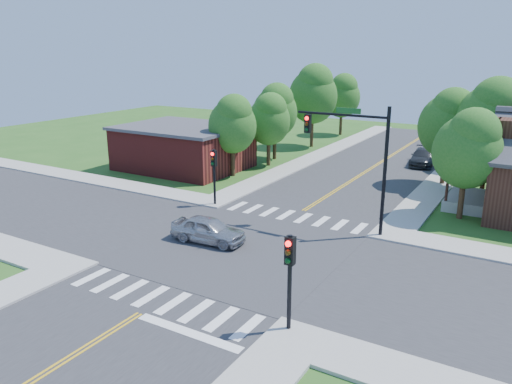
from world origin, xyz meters
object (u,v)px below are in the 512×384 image
Objects in this scene: signal_pole_se at (290,265)px; car_silver at (208,230)px; signal_mast_ne at (356,148)px; car_dgrey at (423,157)px; signal_pole_nw at (214,167)px.

car_silver is at bearing 143.74° from signal_pole_se.
signal_mast_ne reaches higher than car_silver.
car_silver is (-6.03, -5.55, -4.15)m from signal_mast_ne.
car_dgrey is at bearing 91.22° from signal_mast_ne.
signal_pole_nw is 0.90× the size of car_silver.
signal_pole_se is 0.74× the size of car_dgrey.
signal_mast_ne is 9.76m from signal_pole_nw.
signal_mast_ne is at bearing 98.56° from signal_pole_se.
signal_pole_nw is 6.83m from car_silver.
signal_mast_ne is at bearing 0.07° from signal_pole_nw.
signal_pole_se is 1.00× the size of signal_pole_nw.
signal_pole_se is at bearing -93.27° from car_dgrey.
car_dgrey is (-2.10, 30.54, -1.95)m from signal_pole_se.
car_dgrey reaches higher than car_silver.
car_dgrey is at bearing -17.09° from car_silver.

